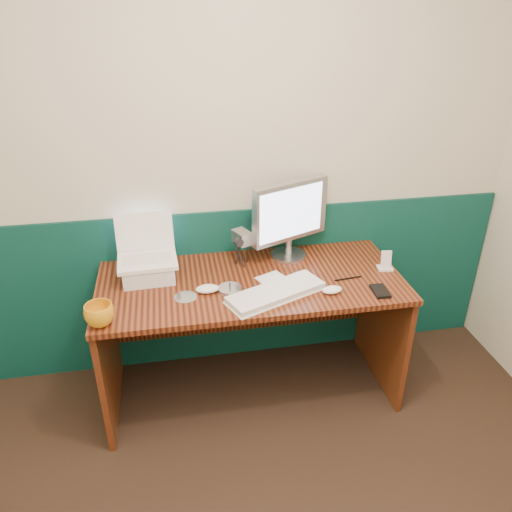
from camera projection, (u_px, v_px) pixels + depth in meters
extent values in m
cube|color=beige|center=(210.00, 168.00, 2.69)|extent=(3.50, 0.04, 2.50)
cube|color=#083830|center=(216.00, 288.00, 3.03)|extent=(3.48, 0.02, 1.00)
cube|color=#37100A|center=(251.00, 338.00, 2.80)|extent=(1.60, 0.70, 0.75)
cube|color=silver|center=(148.00, 270.00, 2.62)|extent=(0.27, 0.23, 0.09)
cube|color=white|center=(276.00, 293.00, 2.48)|extent=(0.53, 0.35, 0.03)
ellipsoid|color=white|center=(332.00, 290.00, 2.50)|extent=(0.11, 0.07, 0.04)
ellipsoid|color=white|center=(208.00, 289.00, 2.51)|extent=(0.12, 0.07, 0.04)
imported|color=orange|center=(99.00, 315.00, 2.25)|extent=(0.15, 0.15, 0.11)
cylinder|color=silver|center=(230.00, 290.00, 2.51)|extent=(0.12, 0.12, 0.02)
cylinder|color=#ACB5BC|center=(186.00, 297.00, 2.47)|extent=(0.12, 0.12, 0.00)
cylinder|color=silver|center=(302.00, 275.00, 2.66)|extent=(0.11, 0.11, 0.00)
cylinder|color=black|center=(348.00, 278.00, 2.63)|extent=(0.15, 0.03, 0.01)
cube|color=white|center=(270.00, 278.00, 2.64)|extent=(0.17, 0.15, 0.00)
cube|color=white|center=(385.00, 268.00, 2.72)|extent=(0.09, 0.07, 0.02)
cube|color=white|center=(386.00, 259.00, 2.70)|extent=(0.06, 0.03, 0.10)
cube|color=black|center=(380.00, 291.00, 2.51)|extent=(0.08, 0.13, 0.01)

